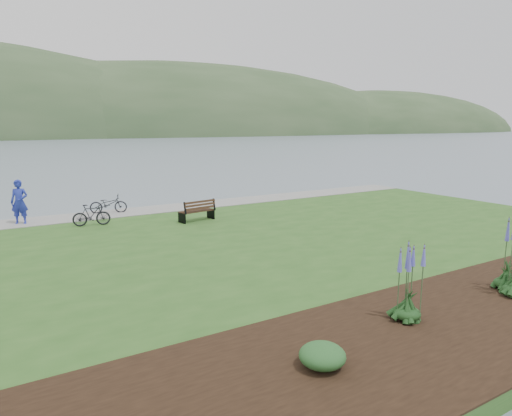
# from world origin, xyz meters

# --- Properties ---
(ground) EXTENTS (600.00, 600.00, 0.00)m
(ground) POSITION_xyz_m (0.00, 0.00, 0.00)
(ground) COLOR slate
(ground) RESTS_ON ground
(lawn) EXTENTS (34.00, 20.00, 0.40)m
(lawn) POSITION_xyz_m (0.00, -2.00, 0.20)
(lawn) COLOR #29511C
(lawn) RESTS_ON ground
(shoreline_path) EXTENTS (34.00, 2.20, 0.03)m
(shoreline_path) POSITION_xyz_m (0.00, 6.90, 0.42)
(shoreline_path) COLOR gray
(shoreline_path) RESTS_ON lawn
(garden_bed) EXTENTS (24.00, 4.40, 0.04)m
(garden_bed) POSITION_xyz_m (3.00, -9.80, 0.42)
(garden_bed) COLOR black
(garden_bed) RESTS_ON lawn
(far_hillside) EXTENTS (580.00, 80.00, 38.00)m
(far_hillside) POSITION_xyz_m (20.00, 170.00, 0.00)
(far_hillside) COLOR #314B2A
(far_hillside) RESTS_ON ground
(park_bench) EXTENTS (1.71, 0.92, 1.01)m
(park_bench) POSITION_xyz_m (0.78, 3.15, 0.90)
(park_bench) COLOR black
(park_bench) RESTS_ON lawn
(person) EXTENTS (1.01, 0.87, 2.33)m
(person) POSITION_xyz_m (-6.20, 6.66, 1.57)
(person) COLOR #222E9E
(person) RESTS_ON lawn
(bicycle_a) EXTENTS (1.16, 1.89, 0.93)m
(bicycle_a) POSITION_xyz_m (-2.25, 7.20, 0.87)
(bicycle_a) COLOR black
(bicycle_a) RESTS_ON lawn
(bicycle_b) EXTENTS (0.78, 1.64, 0.95)m
(bicycle_b) POSITION_xyz_m (-3.59, 4.68, 0.87)
(bicycle_b) COLOR black
(bicycle_b) RESTS_ON lawn
(echium_4) EXTENTS (0.62, 0.62, 2.13)m
(echium_4) POSITION_xyz_m (0.28, -9.23, 1.35)
(echium_4) COLOR #133413
(echium_4) RESTS_ON garden_bed
(echium_5) EXTENTS (0.62, 0.62, 2.23)m
(echium_5) POSITION_xyz_m (4.11, -9.29, 1.29)
(echium_5) COLOR #133413
(echium_5) RESTS_ON garden_bed
(shrub_0) EXTENTS (0.86, 0.86, 0.43)m
(shrub_0) POSITION_xyz_m (-2.65, -9.81, 0.65)
(shrub_0) COLOR #1E4C21
(shrub_0) RESTS_ON garden_bed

